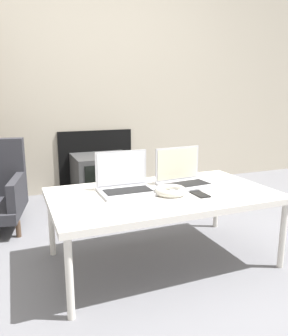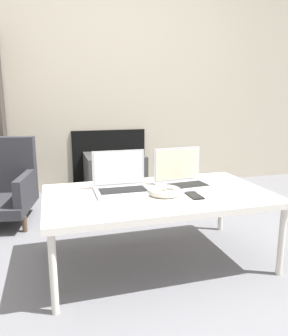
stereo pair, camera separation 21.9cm
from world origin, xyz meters
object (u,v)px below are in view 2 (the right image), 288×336
at_px(laptop_left, 121,183).
at_px(headphones, 165,191).
at_px(tv, 114,175).
at_px(phone, 195,196).
at_px(laptop_right, 182,178).

distance_m(laptop_left, headphones, 0.27).
bearing_deg(headphones, tv, 90.10).
bearing_deg(phone, laptop_left, 148.03).
xyz_separation_m(laptop_left, headphones, (0.22, -0.16, -0.03)).
relative_size(headphones, phone, 1.43).
relative_size(headphones, tv, 0.33).
relative_size(laptop_left, headphones, 1.74).
bearing_deg(laptop_right, headphones, -142.63).
xyz_separation_m(laptop_right, tv, (-0.17, 1.36, -0.28)).
relative_size(phone, tv, 0.23).
bearing_deg(phone, tv, 95.53).
relative_size(laptop_right, headphones, 1.83).
height_order(laptop_right, phone, laptop_right).
xyz_separation_m(phone, tv, (-0.15, 1.59, -0.23)).
bearing_deg(laptop_right, laptop_left, 175.27).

